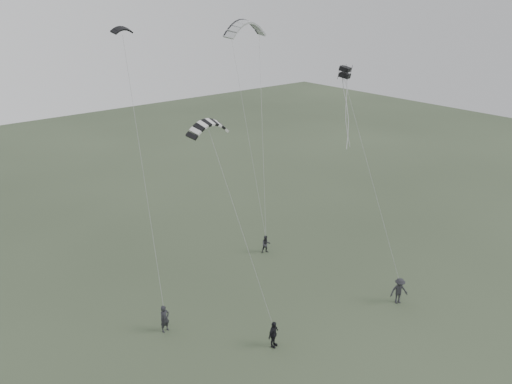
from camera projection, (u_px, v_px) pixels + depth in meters
ground at (297, 321)px, 32.97m from camera, size 140.00×140.00×0.00m
flyer_left at (165, 319)px, 31.73m from camera, size 0.73×0.53×1.85m
flyer_right at (266, 244)px, 41.54m from camera, size 0.92×0.83×1.54m
flyer_center at (273, 334)px, 30.33m from camera, size 1.11×0.72×1.76m
flyer_far at (399, 291)px, 34.63m from camera, size 1.44×1.24×1.94m
kite_dark_small at (122, 28)px, 32.01m from camera, size 1.66×1.04×0.65m
kite_pale_large at (246, 22)px, 41.77m from camera, size 4.71×2.19×1.98m
kite_striped at (208, 122)px, 28.89m from camera, size 2.88×1.32×1.28m
kite_box at (345, 72)px, 34.91m from camera, size 0.95×1.02×0.87m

